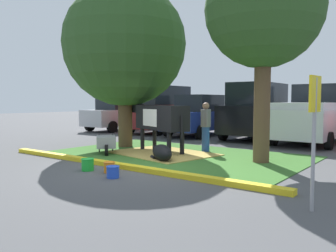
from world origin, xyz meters
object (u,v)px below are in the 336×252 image
at_px(wheelbarrow, 106,142).
at_px(hatchback_white, 119,113).
at_px(suv_dark_grey, 162,109).
at_px(bucket_orange, 109,167).
at_px(cow_holstein, 160,118).
at_px(bucket_green, 88,164).
at_px(shade_tree_right, 264,10).
at_px(person_handler, 206,125).
at_px(bucket_blue, 113,172).
at_px(suv_black, 258,111).
at_px(pickup_truck_black, 314,116).
at_px(shade_tree_left, 125,45).
at_px(sedan_blue, 200,116).
at_px(calf_lying, 162,153).
at_px(parking_sign, 314,116).

height_order(wheelbarrow, hatchback_white, hatchback_white).
bearing_deg(suv_dark_grey, bucket_orange, -58.51).
distance_m(cow_holstein, wheelbarrow, 1.93).
height_order(bucket_green, hatchback_white, hatchback_white).
bearing_deg(shade_tree_right, person_handler, 160.02).
height_order(bucket_green, bucket_blue, bucket_green).
height_order(suv_black, pickup_truck_black, suv_black).
bearing_deg(bucket_blue, suv_dark_grey, 122.66).
relative_size(shade_tree_left, sedan_blue, 1.37).
distance_m(wheelbarrow, bucket_green, 2.76).
distance_m(cow_holstein, bucket_orange, 3.65).
relative_size(bucket_blue, suv_dark_grey, 0.07).
xyz_separation_m(calf_lying, bucket_blue, (0.50, -2.42, -0.10)).
xyz_separation_m(shade_tree_left, suv_dark_grey, (-2.62, 5.53, -2.51)).
bearing_deg(suv_black, calf_lying, -88.53).
bearing_deg(hatchback_white, shade_tree_left, -43.05).
bearing_deg(calf_lying, parking_sign, -24.88).
relative_size(person_handler, suv_black, 0.36).
height_order(wheelbarrow, bucket_blue, wheelbarrow).
bearing_deg(shade_tree_right, cow_holstein, -176.87).
bearing_deg(suv_black, parking_sign, -62.51).
height_order(hatchback_white, sedan_blue, same).
xyz_separation_m(wheelbarrow, suv_black, (2.09, 7.31, 0.88)).
xyz_separation_m(bucket_blue, suv_dark_grey, (-6.11, 9.54, 1.13)).
height_order(shade_tree_left, person_handler, shade_tree_left).
bearing_deg(person_handler, shade_tree_left, -167.07).
xyz_separation_m(person_handler, suv_black, (-0.27, 4.97, 0.37)).
bearing_deg(bucket_orange, suv_dark_grey, 121.49).
xyz_separation_m(hatchback_white, suv_black, (8.30, 0.54, 0.29)).
height_order(bucket_orange, sedan_blue, sedan_blue).
bearing_deg(suv_black, shade_tree_right, -66.08).
height_order(person_handler, pickup_truck_black, pickup_truck_black).
bearing_deg(person_handler, suv_black, 93.06).
bearing_deg(bucket_green, bucket_orange, 14.26).
xyz_separation_m(cow_holstein, bucket_orange, (1.10, -3.33, -1.02)).
height_order(shade_tree_right, cow_holstein, shade_tree_right).
bearing_deg(person_handler, hatchback_white, 152.67).
bearing_deg(suv_black, cow_holstein, -98.58).
bearing_deg(shade_tree_left, wheelbarrow, -66.46).
distance_m(cow_holstein, bucket_green, 3.65).
relative_size(calf_lying, suv_dark_grey, 0.27).
xyz_separation_m(shade_tree_right, suv_dark_grey, (-8.00, 5.66, -2.92)).
xyz_separation_m(parking_sign, bucket_blue, (-4.24, -0.22, -1.36)).
relative_size(cow_holstein, hatchback_white, 0.68).
distance_m(bucket_green, pickup_truck_black, 9.89).
distance_m(parking_sign, suv_dark_grey, 13.93).
bearing_deg(sedan_blue, bucket_blue, -69.14).
bearing_deg(shade_tree_left, bucket_blue, -48.92).
height_order(shade_tree_right, wheelbarrow, shade_tree_right).
relative_size(bucket_blue, suv_black, 0.07).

